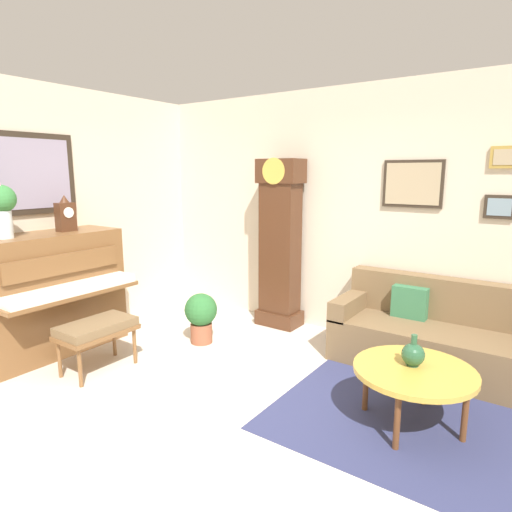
# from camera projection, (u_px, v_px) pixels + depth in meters

# --- Properties ---
(ground_plane) EXTENTS (6.40, 6.00, 0.10)m
(ground_plane) POSITION_uv_depth(u_px,v_px,m) (209.00, 427.00, 3.32)
(ground_plane) COLOR beige
(wall_left) EXTENTS (0.13, 4.90, 2.80)m
(wall_left) POSITION_uv_depth(u_px,v_px,m) (17.00, 217.00, 4.51)
(wall_left) COLOR beige
(wall_left) RESTS_ON ground_plane
(wall_back) EXTENTS (5.30, 0.13, 2.80)m
(wall_back) POSITION_uv_depth(u_px,v_px,m) (347.00, 213.00, 4.96)
(wall_back) COLOR beige
(wall_back) RESTS_ON ground_plane
(area_rug) EXTENTS (2.10, 1.50, 0.01)m
(area_rug) POSITION_uv_depth(u_px,v_px,m) (414.00, 427.00, 3.22)
(area_rug) COLOR navy
(area_rug) RESTS_ON ground_plane
(piano) EXTENTS (0.87, 1.44, 1.25)m
(piano) POSITION_uv_depth(u_px,v_px,m) (51.00, 293.00, 4.51)
(piano) COLOR brown
(piano) RESTS_ON ground_plane
(piano_bench) EXTENTS (0.42, 0.70, 0.48)m
(piano_bench) POSITION_uv_depth(u_px,v_px,m) (97.00, 330.00, 4.10)
(piano_bench) COLOR brown
(piano_bench) RESTS_ON ground_plane
(grandfather_clock) EXTENTS (0.52, 0.34, 2.03)m
(grandfather_clock) POSITION_uv_depth(u_px,v_px,m) (280.00, 248.00, 5.24)
(grandfather_clock) COLOR #4C2B19
(grandfather_clock) RESTS_ON ground_plane
(couch) EXTENTS (1.90, 0.80, 0.84)m
(couch) POSITION_uv_depth(u_px,v_px,m) (436.00, 336.00, 4.18)
(couch) COLOR brown
(couch) RESTS_ON ground_plane
(coffee_table) EXTENTS (0.88, 0.88, 0.45)m
(coffee_table) POSITION_uv_depth(u_px,v_px,m) (414.00, 372.00, 3.19)
(coffee_table) COLOR gold
(coffee_table) RESTS_ON ground_plane
(mantel_clock) EXTENTS (0.13, 0.18, 0.38)m
(mantel_clock) POSITION_uv_depth(u_px,v_px,m) (66.00, 215.00, 4.55)
(mantel_clock) COLOR #4C2B19
(mantel_clock) RESTS_ON piano
(flower_vase) EXTENTS (0.26, 0.26, 0.58)m
(flower_vase) POSITION_uv_depth(u_px,v_px,m) (2.00, 205.00, 4.02)
(flower_vase) COLOR silver
(flower_vase) RESTS_ON piano
(green_jug) EXTENTS (0.17, 0.17, 0.24)m
(green_jug) POSITION_uv_depth(u_px,v_px,m) (413.00, 354.00, 3.21)
(green_jug) COLOR #234C33
(green_jug) RESTS_ON coffee_table
(potted_plant) EXTENTS (0.36, 0.36, 0.56)m
(potted_plant) POSITION_uv_depth(u_px,v_px,m) (201.00, 315.00, 4.79)
(potted_plant) COLOR #935138
(potted_plant) RESTS_ON ground_plane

